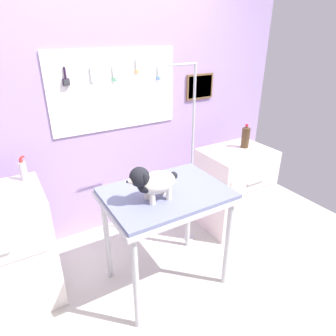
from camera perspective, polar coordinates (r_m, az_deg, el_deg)
The scene contains 8 objects.
ground at distance 2.58m, azimuth 2.40°, elevation -24.23°, with size 4.40×4.00×0.04m, color #B8B5A8.
rear_wall_panel at distance 2.94m, azimuth -10.95°, elevation 9.30°, with size 4.00×0.11×2.30m.
grooming_table at distance 2.23m, azimuth -0.33°, elevation -6.54°, with size 0.92×0.67×0.86m.
grooming_arm at distance 2.70m, azimuth 4.42°, elevation 0.11°, with size 0.30×0.11×1.70m.
dog at distance 2.00m, azimuth -3.04°, elevation -2.68°, with size 0.38×0.18×0.27m.
cabinet_right at distance 3.20m, azimuth 12.54°, elevation -3.74°, with size 0.68×0.54×0.85m.
spray_bottle_short at distance 2.44m, azimuth -26.07°, elevation -0.44°, with size 0.06×0.05×0.19m.
soda_bottle at distance 3.09m, azimuth 14.68°, elevation 5.81°, with size 0.08×0.08×0.24m.
Camera 1 is at (-0.94, -1.39, 1.94)m, focal length 31.71 mm.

